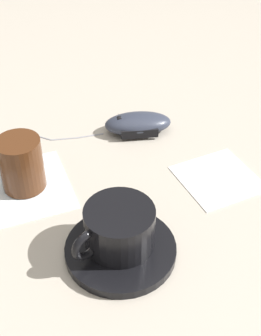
% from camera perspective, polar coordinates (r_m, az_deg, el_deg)
% --- Properties ---
extents(ground_plane, '(3.00, 3.00, 0.00)m').
position_cam_1_polar(ground_plane, '(0.72, -4.01, -1.52)').
color(ground_plane, '#B2A899').
extents(saucer, '(0.14, 0.14, 0.01)m').
position_cam_1_polar(saucer, '(0.61, -1.22, -9.93)').
color(saucer, black).
rests_on(saucer, ground).
extents(coffee_cup, '(0.09, 0.12, 0.06)m').
position_cam_1_polar(coffee_cup, '(0.59, -1.49, -7.30)').
color(coffee_cup, black).
rests_on(coffee_cup, saucer).
extents(computer_mouse, '(0.12, 0.12, 0.03)m').
position_cam_1_polar(computer_mouse, '(0.81, 0.90, 5.45)').
color(computer_mouse, '#2D3342').
rests_on(computer_mouse, ground).
extents(mouse_cable, '(0.17, 0.24, 0.00)m').
position_cam_1_polar(mouse_cable, '(0.83, -13.84, 3.48)').
color(mouse_cable, gray).
rests_on(mouse_cable, ground).
extents(napkin_under_glass, '(0.19, 0.19, 0.00)m').
position_cam_1_polar(napkin_under_glass, '(0.72, -13.27, -2.46)').
color(napkin_under_glass, white).
rests_on(napkin_under_glass, ground).
extents(drinking_glass, '(0.07, 0.07, 0.08)m').
position_cam_1_polar(drinking_glass, '(0.70, -13.19, 0.50)').
color(drinking_glass, '#4C2814').
rests_on(drinking_glass, napkin_under_glass).
extents(napkin_spare, '(0.15, 0.15, 0.00)m').
position_cam_1_polar(napkin_spare, '(0.73, 10.62, -1.20)').
color(napkin_spare, white).
rests_on(napkin_spare, ground).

